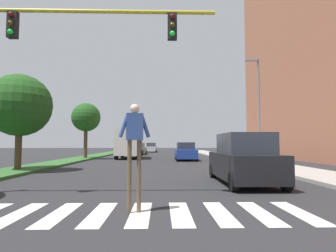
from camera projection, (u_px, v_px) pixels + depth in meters
name	position (u px, v px, depth m)	size (l,w,h in m)	color
ground_plane	(157.00, 158.00, 28.63)	(140.00, 140.00, 0.00)	#262628
crosswalk	(140.00, 213.00, 6.11)	(7.65, 2.20, 0.01)	silver
median_strip	(79.00, 159.00, 26.44)	(2.46, 64.00, 0.15)	#2D5B28
tree_mid	(20.00, 106.00, 15.39)	(3.51, 3.51, 5.34)	#4C3823
tree_far	(86.00, 118.00, 27.41)	(2.86, 2.86, 5.49)	#4C3823
sidewalk_right	(236.00, 159.00, 26.84)	(3.00, 64.00, 0.15)	#9E9991
traffic_light_gantry	(10.00, 49.00, 8.07)	(8.75, 0.30, 6.00)	gold
street_lamp_right	(258.00, 101.00, 19.31)	(1.02, 0.24, 7.50)	slate
pedestrian_performer	(134.00, 140.00, 6.30)	(0.75, 0.31, 2.49)	brown
suv_crossing	(243.00, 160.00, 10.74)	(1.98, 4.61, 1.97)	black
sedan_midblock	(186.00, 152.00, 25.46)	(1.94, 4.04, 1.68)	navy
sedan_distant	(139.00, 149.00, 38.42)	(2.11, 4.59, 1.67)	gray
sedan_far_horizon	(151.00, 148.00, 49.50)	(2.01, 4.30, 1.69)	#B7B7BC
truck_box_delivery	(129.00, 143.00, 28.83)	(2.40, 6.20, 3.10)	#474C51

